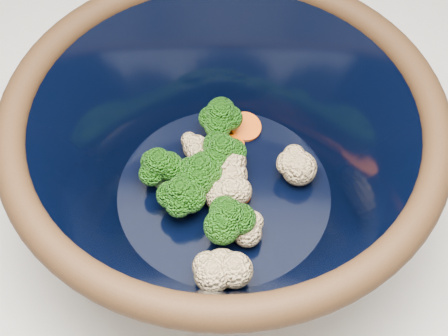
# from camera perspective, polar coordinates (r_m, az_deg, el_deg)

# --- Properties ---
(mixing_bowl) EXTENTS (0.38, 0.38, 0.16)m
(mixing_bowl) POSITION_cam_1_polar(r_m,az_deg,el_deg) (0.54, 0.00, 0.94)
(mixing_bowl) COLOR black
(mixing_bowl) RESTS_ON counter
(vegetable_pile) EXTENTS (0.17, 0.20, 0.05)m
(vegetable_pile) POSITION_cam_1_polar(r_m,az_deg,el_deg) (0.57, -0.66, -0.66)
(vegetable_pile) COLOR #608442
(vegetable_pile) RESTS_ON mixing_bowl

